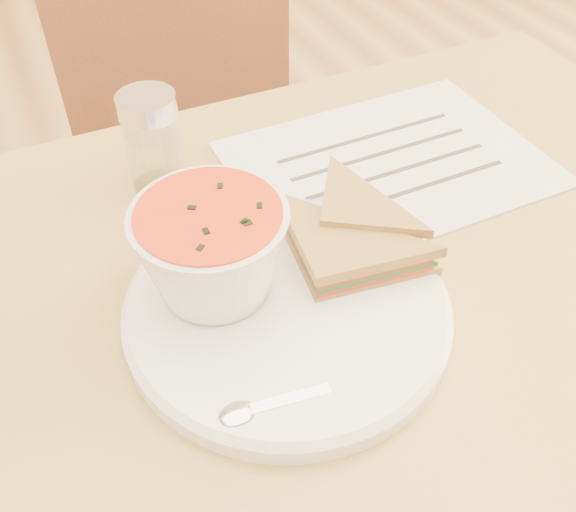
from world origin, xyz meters
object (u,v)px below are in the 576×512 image
dining_table (316,492)px  soup_bowl (213,255)px  condiment_shaker (153,142)px  chair_far (208,246)px  plate (287,309)px

dining_table → soup_bowl: 0.45m
soup_bowl → dining_table: bearing=-21.6°
condiment_shaker → chair_far: bearing=65.3°
condiment_shaker → soup_bowl: bearing=-90.9°
dining_table → condiment_shaker: bearing=111.6°
soup_bowl → condiment_shaker: bearing=89.1°
dining_table → soup_bowl: (-0.09, 0.04, 0.43)m
dining_table → soup_bowl: soup_bowl is taller
plate → condiment_shaker: size_ratio=2.63×
plate → soup_bowl: (-0.05, 0.04, 0.05)m
chair_far → condiment_shaker: bearing=74.6°
dining_table → chair_far: (0.02, 0.45, 0.04)m
dining_table → plate: size_ratio=3.61×
chair_far → plate: chair_far is taller
chair_far → soup_bowl: (-0.11, -0.42, 0.39)m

